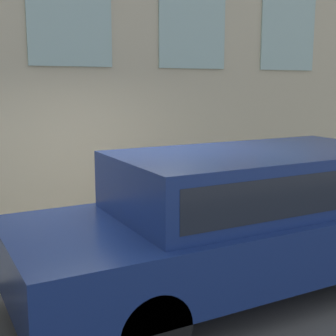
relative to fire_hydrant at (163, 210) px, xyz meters
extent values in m
plane|color=#514F4C|center=(-0.42, 0.59, -0.57)|extent=(80.00, 80.00, 0.00)
cube|color=#9E9B93|center=(0.85, 0.59, -0.50)|extent=(2.55, 60.00, 0.14)
cube|color=#9EBCB2|center=(2.11, -4.01, 2.83)|extent=(0.03, 1.40, 1.67)
cube|color=#9EBCB2|center=(2.11, -1.71, 2.83)|extent=(0.03, 1.40, 1.67)
cube|color=#9EBCB2|center=(2.11, 0.59, 2.83)|extent=(0.03, 1.40, 1.67)
cylinder|color=red|center=(0.00, 0.00, -0.41)|extent=(0.35, 0.35, 0.04)
cylinder|color=red|center=(0.00, 0.00, -0.08)|extent=(0.26, 0.26, 0.70)
sphere|color=maroon|center=(0.00, 0.00, 0.27)|extent=(0.27, 0.27, 0.27)
cylinder|color=black|center=(0.00, 0.00, 0.35)|extent=(0.09, 0.09, 0.11)
cylinder|color=red|center=(0.00, -0.18, 0.00)|extent=(0.09, 0.10, 0.09)
cylinder|color=red|center=(0.00, 0.18, 0.00)|extent=(0.09, 0.10, 0.09)
cylinder|color=#726651|center=(0.41, -0.39, -0.13)|extent=(0.09, 0.09, 0.60)
cylinder|color=#726651|center=(0.53, -0.39, -0.13)|extent=(0.09, 0.09, 0.60)
cube|color=white|center=(0.47, -0.39, 0.40)|extent=(0.16, 0.11, 0.45)
cylinder|color=white|center=(0.35, -0.39, 0.41)|extent=(0.07, 0.07, 0.43)
cylinder|color=white|center=(0.59, -0.39, 0.41)|extent=(0.07, 0.07, 0.43)
sphere|color=brown|center=(0.47, -0.39, 0.72)|extent=(0.20, 0.20, 0.20)
cylinder|color=black|center=(-2.35, 1.34, -0.24)|extent=(0.24, 0.65, 0.65)
cylinder|color=black|center=(-0.69, 1.34, -0.24)|extent=(0.24, 0.65, 0.65)
cylinder|color=black|center=(-0.69, -1.88, -0.24)|extent=(0.24, 0.65, 0.65)
cube|color=navy|center=(-1.52, -0.27, 0.07)|extent=(1.90, 5.20, 0.62)
cube|color=navy|center=(-1.52, -0.40, 0.69)|extent=(1.67, 3.22, 0.62)
cube|color=#1E232D|center=(-1.52, -0.40, 0.69)|extent=(1.68, 2.96, 0.39)
camera|label=1|loc=(-5.52, 2.87, 1.71)|focal=50.00mm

